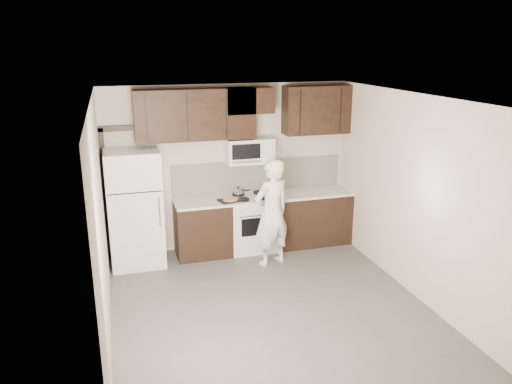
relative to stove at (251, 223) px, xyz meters
name	(u,v)px	position (x,y,z in m)	size (l,w,h in m)	color
floor	(270,307)	(-0.30, -1.94, -0.46)	(4.50, 4.50, 0.00)	#4E4C49
back_wall	(229,167)	(-0.30, 0.31, 0.89)	(4.00, 4.00, 0.00)	beige
ceiling	(272,98)	(-0.30, -1.94, 2.24)	(4.50, 4.50, 0.00)	white
counter_run	(269,221)	(0.30, 0.00, 0.00)	(2.95, 0.64, 0.91)	black
stove	(251,223)	(0.00, 0.00, 0.00)	(0.76, 0.66, 0.94)	silver
backsplash	(258,175)	(0.20, 0.30, 0.72)	(2.90, 0.02, 0.54)	silver
upper_cabinets	(243,111)	(-0.09, 0.14, 1.82)	(3.48, 0.35, 0.78)	black
microwave	(249,151)	(0.00, 0.12, 1.19)	(0.76, 0.42, 0.40)	silver
refrigerator	(135,208)	(-1.85, -0.05, 0.44)	(0.80, 0.76, 1.80)	silver
door_trim	(108,183)	(-2.22, 0.27, 0.79)	(0.50, 0.08, 2.12)	black
saucepan	(238,191)	(-0.18, 0.15, 0.51)	(0.27, 0.16, 0.15)	silver
baking_tray	(230,200)	(-0.38, -0.11, 0.46)	(0.36, 0.27, 0.02)	black
pizza	(230,199)	(-0.38, -0.11, 0.48)	(0.24, 0.24, 0.02)	beige
person	(272,213)	(0.14, -0.65, 0.38)	(0.61, 0.40, 1.68)	white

